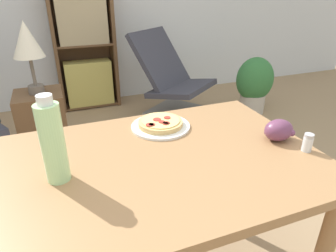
% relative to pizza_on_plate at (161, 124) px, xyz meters
% --- Properties ---
extents(dining_table, '(1.13, 0.77, 0.76)m').
position_rel_pizza_on_plate_xyz_m(dining_table, '(-0.09, -0.23, -0.13)').
color(dining_table, '#A37549').
rests_on(dining_table, ground_plane).
extents(pizza_on_plate, '(0.25, 0.25, 0.04)m').
position_rel_pizza_on_plate_xyz_m(pizza_on_plate, '(0.00, 0.00, 0.00)').
color(pizza_on_plate, white).
rests_on(pizza_on_plate, dining_table).
extents(grape_bunch, '(0.12, 0.09, 0.08)m').
position_rel_pizza_on_plate_xyz_m(grape_bunch, '(0.39, -0.26, 0.03)').
color(grape_bunch, '#6B3856').
rests_on(grape_bunch, dining_table).
extents(drink_bottle, '(0.07, 0.07, 0.28)m').
position_rel_pizza_on_plate_xyz_m(drink_bottle, '(-0.42, -0.23, 0.12)').
color(drink_bottle, '#B7EAA3').
rests_on(drink_bottle, dining_table).
extents(salt_shaker, '(0.04, 0.04, 0.07)m').
position_rel_pizza_on_plate_xyz_m(salt_shaker, '(0.43, -0.37, 0.02)').
color(salt_shaker, white).
rests_on(salt_shaker, dining_table).
extents(lounge_chair_far, '(0.86, 0.95, 0.88)m').
position_rel_pizza_on_plate_xyz_m(lounge_chair_far, '(0.72, 1.61, -0.49)').
color(lounge_chair_far, slate).
rests_on(lounge_chair_far, ground_plane).
extents(bookshelf, '(0.64, 0.28, 1.40)m').
position_rel_pizza_on_plate_xyz_m(bookshelf, '(-0.03, 2.31, -0.13)').
color(bookshelf, brown).
rests_on(bookshelf, ground_plane).
extents(side_table, '(0.34, 0.34, 0.58)m').
position_rel_pizza_on_plate_xyz_m(side_table, '(-0.52, 1.21, -0.49)').
color(side_table, brown).
rests_on(side_table, ground_plane).
extents(table_lamp, '(0.21, 0.21, 0.51)m').
position_rel_pizza_on_plate_xyz_m(table_lamp, '(-0.52, 1.21, 0.16)').
color(table_lamp, '#665B51').
rests_on(table_lamp, side_table).
extents(potted_plant_floor, '(0.41, 0.35, 0.61)m').
position_rel_pizza_on_plate_xyz_m(potted_plant_floor, '(1.59, 1.46, -0.45)').
color(potted_plant_floor, '#BCB2A3').
rests_on(potted_plant_floor, ground_plane).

